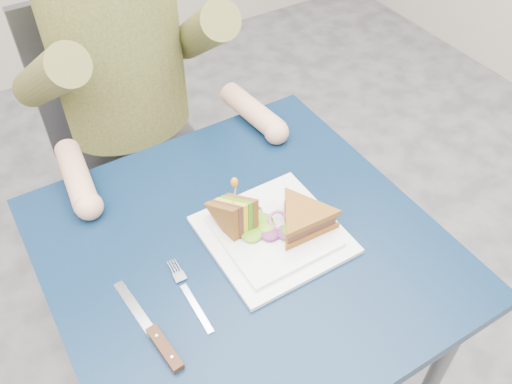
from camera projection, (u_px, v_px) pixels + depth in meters
table at (244, 269)px, 1.14m from camera, size 0.75×0.75×0.73m
chair at (124, 126)px, 1.65m from camera, size 0.42×0.40×0.93m
diner at (115, 30)px, 1.32m from camera, size 0.54×0.59×0.74m
plate at (273, 233)px, 1.09m from camera, size 0.26×0.26×0.02m
sandwich_flat at (304, 219)px, 1.07m from camera, size 0.15×0.15×0.05m
sandwich_upright at (236, 216)px, 1.07m from camera, size 0.08×0.13×0.13m
fork at (190, 297)px, 0.99m from camera, size 0.02×0.18×0.01m
knife at (159, 340)px, 0.93m from camera, size 0.04×0.22×0.02m
toothpick at (235, 193)px, 1.02m from camera, size 0.01×0.01×0.06m
toothpick_frill at (235, 182)px, 1.00m from camera, size 0.01×0.01×0.02m
lettuce_spill at (273, 222)px, 1.09m from camera, size 0.15×0.13×0.02m
onion_ring at (278, 220)px, 1.08m from camera, size 0.04×0.04×0.02m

